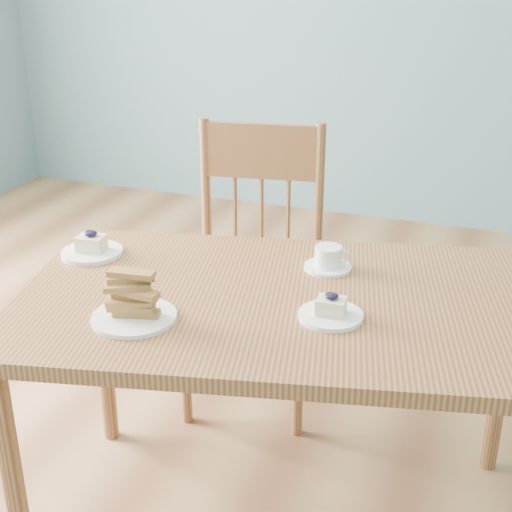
# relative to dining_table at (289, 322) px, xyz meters

# --- Properties ---
(room) EXTENTS (5.01, 5.01, 2.71)m
(room) POSITION_rel_dining_table_xyz_m (-0.28, 0.18, 0.69)
(room) COLOR #A3794C
(room) RESTS_ON ground
(dining_table) EXTENTS (1.51, 1.07, 0.73)m
(dining_table) POSITION_rel_dining_table_xyz_m (0.00, 0.00, 0.00)
(dining_table) COLOR #A1693D
(dining_table) RESTS_ON ground
(dining_chair) EXTENTS (0.52, 0.50, 1.00)m
(dining_chair) POSITION_rel_dining_table_xyz_m (-0.32, 0.61, -0.15)
(dining_chair) COLOR #A1693D
(dining_chair) RESTS_ON ground
(cheesecake_plate_near) EXTENTS (0.15, 0.15, 0.06)m
(cheesecake_plate_near) POSITION_rel_dining_table_xyz_m (0.12, -0.07, 0.09)
(cheesecake_plate_near) COLOR white
(cheesecake_plate_near) RESTS_ON dining_table
(cheesecake_plate_far) EXTENTS (0.17, 0.17, 0.07)m
(cheesecake_plate_far) POSITION_rel_dining_table_xyz_m (-0.61, 0.06, 0.09)
(cheesecake_plate_far) COLOR white
(cheesecake_plate_far) RESTS_ON dining_table
(coffee_cup) EXTENTS (0.13, 0.13, 0.06)m
(coffee_cup) POSITION_rel_dining_table_xyz_m (0.04, 0.20, 0.10)
(coffee_cup) COLOR white
(coffee_cup) RESTS_ON dining_table
(biscotti_plate) EXTENTS (0.20, 0.20, 0.12)m
(biscotti_plate) POSITION_rel_dining_table_xyz_m (-0.31, -0.24, 0.11)
(biscotti_plate) COLOR white
(biscotti_plate) RESTS_ON dining_table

